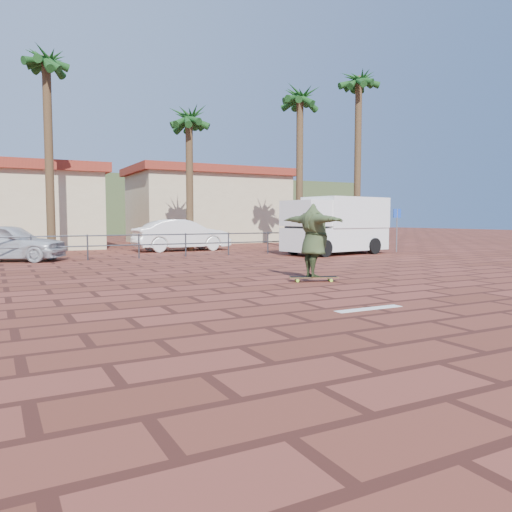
{
  "coord_description": "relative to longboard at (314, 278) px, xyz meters",
  "views": [
    {
      "loc": [
        -5.22,
        -8.08,
        1.62
      ],
      "look_at": [
        -0.15,
        1.53,
        0.8
      ],
      "focal_mm": 35.0,
      "sensor_mm": 36.0,
      "label": 1
    }
  ],
  "objects": [
    {
      "name": "paint_stripe",
      "position": [
        -1.34,
        -3.7,
        -0.1
      ],
      "size": [
        1.4,
        0.22,
        0.01
      ],
      "primitive_type": "cube",
      "color": "white",
      "rests_on": "ground"
    },
    {
      "name": "car_silver",
      "position": [
        -6.79,
        10.54,
        0.62
      ],
      "size": [
        4.52,
        3.49,
        1.44
      ],
      "primitive_type": "imported",
      "rotation": [
        0.0,
        0.0,
        1.08
      ],
      "color": "silver",
      "rests_on": "ground"
    },
    {
      "name": "guardrail",
      "position": [
        -2.04,
        9.5,
        0.58
      ],
      "size": [
        24.06,
        0.06,
        1.0
      ],
      "color": "#47494F",
      "rests_on": "ground"
    },
    {
      "name": "building_east",
      "position": [
        5.96,
        21.5,
        2.44
      ],
      "size": [
        10.6,
        6.6,
        5.0
      ],
      "color": "beige",
      "rests_on": "ground"
    },
    {
      "name": "palm_right",
      "position": [
        6.96,
        11.5,
        7.48
      ],
      "size": [
        2.4,
        2.4,
        9.05
      ],
      "color": "brown",
      "rests_on": "ground"
    },
    {
      "name": "palm_center",
      "position": [
        1.46,
        13.0,
        6.26
      ],
      "size": [
        2.4,
        2.4,
        7.75
      ],
      "color": "brown",
      "rests_on": "ground"
    },
    {
      "name": "palm_far_right",
      "position": [
        9.96,
        10.5,
        8.41
      ],
      "size": [
        2.4,
        2.4,
        10.05
      ],
      "color": "brown",
      "rests_on": "ground"
    },
    {
      "name": "skateboarder",
      "position": [
        0.0,
        0.0,
        0.96
      ],
      "size": [
        0.79,
        2.34,
        1.87
      ],
      "primitive_type": "imported",
      "rotation": [
        0.0,
        0.0,
        1.64
      ],
      "color": "#384827",
      "rests_on": "longboard"
    },
    {
      "name": "car_white",
      "position": [
        1.13,
        13.31,
        0.68
      ],
      "size": [
        4.82,
        1.85,
        1.57
      ],
      "primitive_type": "imported",
      "rotation": [
        0.0,
        0.0,
        1.61
      ],
      "color": "white",
      "rests_on": "ground"
    },
    {
      "name": "campervan",
      "position": [
        6.53,
        7.73,
        1.25
      ],
      "size": [
        5.23,
        2.82,
        2.58
      ],
      "rotation": [
        0.0,
        0.0,
        0.15
      ],
      "color": "white",
      "rests_on": "ground"
    },
    {
      "name": "ground",
      "position": [
        -2.04,
        -2.5,
        -0.1
      ],
      "size": [
        120.0,
        120.0,
        0.0
      ],
      "primitive_type": "plane",
      "color": "brown",
      "rests_on": "ground"
    },
    {
      "name": "street_sign",
      "position": [
        9.96,
        7.5,
        1.35
      ],
      "size": [
        0.42,
        0.09,
        2.08
      ],
      "rotation": [
        0.0,
        0.0,
        -0.13
      ],
      "color": "gray",
      "rests_on": "ground"
    },
    {
      "name": "hill_front",
      "position": [
        -2.04,
        47.5,
        2.9
      ],
      "size": [
        70.0,
        18.0,
        6.0
      ],
      "primitive_type": "cube",
      "color": "#384C28",
      "rests_on": "ground"
    },
    {
      "name": "longboard",
      "position": [
        0.0,
        0.0,
        0.0
      ],
      "size": [
        1.25,
        0.76,
        0.12
      ],
      "rotation": [
        0.0,
        0.0,
        -0.42
      ],
      "color": "olive",
      "rests_on": "ground"
    },
    {
      "name": "palm_left",
      "position": [
        -5.04,
        12.5,
        7.85
      ],
      "size": [
        2.4,
        2.4,
        9.45
      ],
      "color": "brown",
      "rests_on": "ground"
    }
  ]
}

